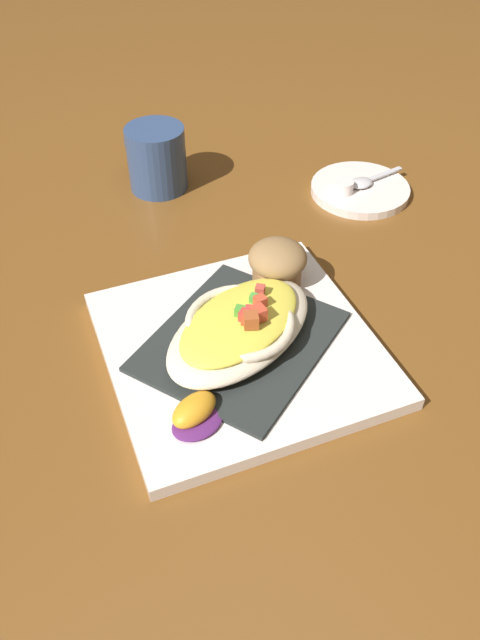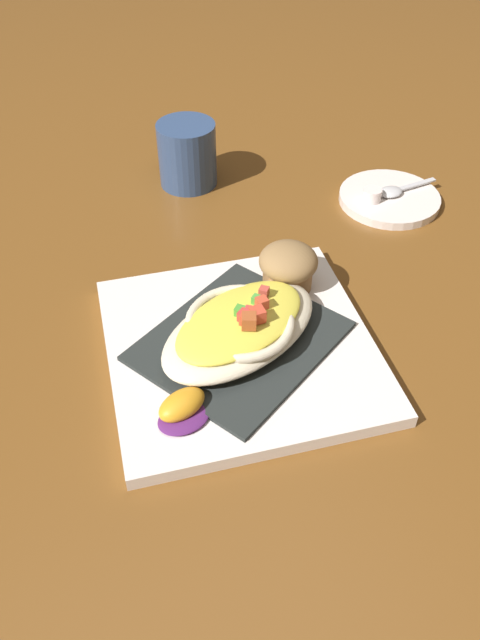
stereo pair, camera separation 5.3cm
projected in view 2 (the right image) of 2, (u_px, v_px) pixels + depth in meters
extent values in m
plane|color=brown|center=(240.00, 353.00, 0.62)|extent=(2.60, 2.60, 0.00)
cube|color=white|center=(240.00, 348.00, 0.61)|extent=(0.31, 0.31, 0.01)
cube|color=#252A29|center=(240.00, 341.00, 0.61)|extent=(0.23, 0.21, 0.00)
ellipsoid|color=beige|center=(240.00, 329.00, 0.60)|extent=(0.20, 0.15, 0.03)
torus|color=beige|center=(240.00, 322.00, 0.59)|extent=(0.13, 0.13, 0.01)
ellipsoid|color=yellow|center=(240.00, 321.00, 0.59)|extent=(0.16, 0.12, 0.02)
cube|color=green|center=(238.00, 313.00, 0.58)|extent=(0.01, 0.01, 0.01)
cube|color=#D23B38|center=(250.00, 314.00, 0.58)|extent=(0.02, 0.02, 0.01)
cube|color=#CD452B|center=(250.00, 318.00, 0.57)|extent=(0.02, 0.02, 0.01)
cube|color=#D2462E|center=(257.00, 315.00, 0.57)|extent=(0.01, 0.01, 0.01)
cube|color=#CD4C2F|center=(262.00, 303.00, 0.59)|extent=(0.01, 0.01, 0.01)
cube|color=#CB3A32|center=(247.00, 315.00, 0.58)|extent=(0.01, 0.01, 0.01)
cube|color=#C7483A|center=(264.00, 292.00, 0.60)|extent=(0.01, 0.01, 0.01)
cube|color=#AD5026|center=(247.00, 322.00, 0.57)|extent=(0.02, 0.02, 0.01)
cube|color=green|center=(257.00, 300.00, 0.59)|extent=(0.01, 0.01, 0.01)
cylinder|color=olive|center=(287.00, 276.00, 0.66)|extent=(0.05, 0.05, 0.03)
ellipsoid|color=olive|center=(288.00, 261.00, 0.65)|extent=(0.06, 0.06, 0.03)
ellipsoid|color=#4C0F23|center=(289.00, 255.00, 0.64)|extent=(0.02, 0.02, 0.01)
ellipsoid|color=#562265|center=(184.00, 417.00, 0.54)|extent=(0.05, 0.04, 0.01)
ellipsoid|color=orange|center=(182.00, 404.00, 0.54)|extent=(0.05, 0.04, 0.02)
cylinder|color=navy|center=(187.00, 154.00, 0.82)|extent=(0.08, 0.08, 0.08)
torus|color=navy|center=(169.00, 140.00, 0.85)|extent=(0.02, 0.05, 0.05)
cylinder|color=#4C2D14|center=(188.00, 168.00, 0.84)|extent=(0.07, 0.07, 0.04)
cylinder|color=white|center=(389.00, 198.00, 0.81)|extent=(0.13, 0.13, 0.01)
ellipsoid|color=silver|center=(390.00, 192.00, 0.81)|extent=(0.03, 0.03, 0.01)
cube|color=silver|center=(417.00, 184.00, 0.82)|extent=(0.06, 0.01, 0.00)
cylinder|color=white|center=(372.00, 195.00, 0.80)|extent=(0.02, 0.02, 0.02)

